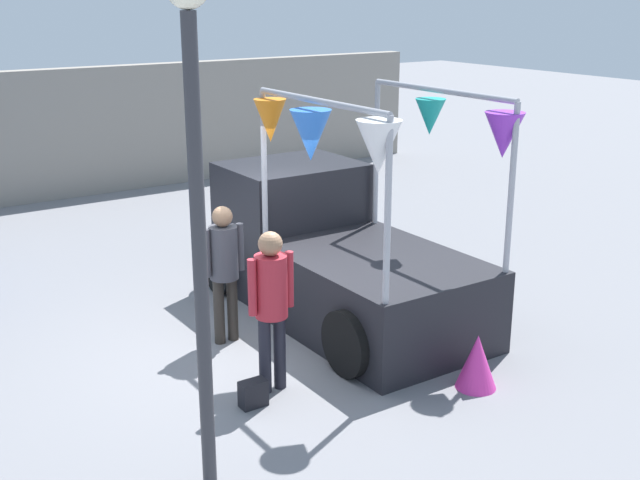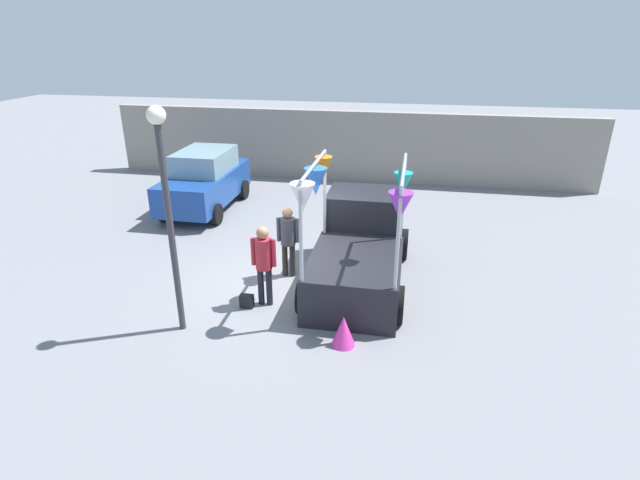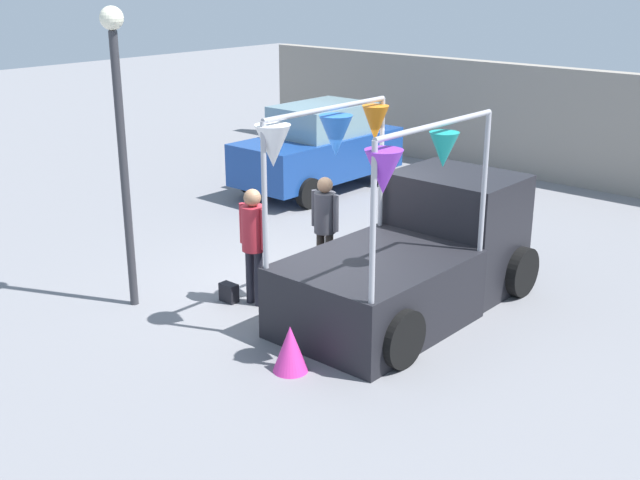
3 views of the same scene
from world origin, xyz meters
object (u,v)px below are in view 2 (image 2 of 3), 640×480
Objects in this scene: person_vendor at (288,235)px; handbag at (247,301)px; parked_car at (205,180)px; person_customer at (264,258)px; vendor_truck at (360,245)px; street_lamp at (166,194)px; folded_kite_bundle_magenta at (343,331)px.

person_vendor is 6.03× the size of handbag.
handbag is at bearing -108.09° from person_vendor.
person_vendor is (3.75, -4.11, 0.08)m from parked_car.
person_customer reaches higher than person_vendor.
handbag is (-2.16, -1.76, -0.70)m from vendor_truck.
street_lamp is at bearing -120.22° from person_vendor.
vendor_truck is 2.30× the size of person_customer.
folded_kite_bundle_magenta is (1.66, -2.55, -0.72)m from person_vendor.
street_lamp is at bearing -179.61° from folded_kite_bundle_magenta.
person_customer is 1.39m from person_vendor.
folded_kite_bundle_magenta reaches higher than handbag.
person_vendor is 1.88m from handbag.
handbag is at bearing 45.27° from street_lamp.
street_lamp is (2.25, -6.68, 1.80)m from parked_car.
vendor_truck is 2.78m from folded_kite_bundle_magenta.
person_customer is at bearing -56.88° from parked_car.
street_lamp is at bearing -134.73° from handbag.
folded_kite_bundle_magenta is at bearing -89.60° from vendor_truck.
street_lamp is at bearing -138.80° from vendor_truck.
street_lamp is 3.99m from folded_kite_bundle_magenta.
person_vendor is 2.81× the size of folded_kite_bundle_magenta.
person_customer is at bearing 41.81° from street_lamp.
vendor_truck is 2.39× the size of person_vendor.
vendor_truck is at bearing -36.12° from parked_car.
vendor_truck is 1.66m from person_vendor.
handbag is (-0.35, -0.20, -0.93)m from person_customer.
parked_car is 14.29× the size of handbag.
vendor_truck is 6.72× the size of folded_kite_bundle_magenta.
person_vendor is at bearing 71.91° from handbag.
vendor_truck is 2.40m from person_customer.
person_vendor is 3.12m from folded_kite_bundle_magenta.
vendor_truck reaches higher than folded_kite_bundle_magenta.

